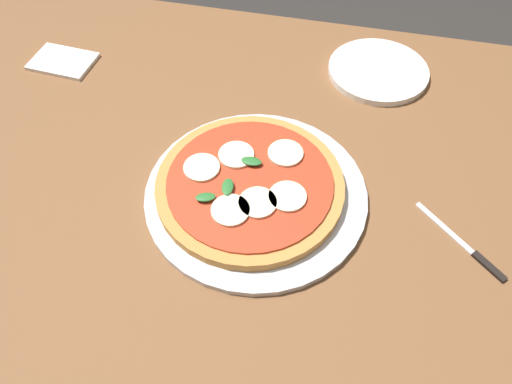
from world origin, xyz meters
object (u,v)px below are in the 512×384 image
(napkin, at_px, (63,61))
(knife, at_px, (470,250))
(plate_white, at_px, (378,71))
(dining_table, at_px, (207,225))
(pizza, at_px, (250,185))
(serving_tray, at_px, (256,193))

(napkin, height_order, knife, napkin)
(plate_white, relative_size, napkin, 1.60)
(dining_table, bearing_deg, plate_white, 55.42)
(pizza, distance_m, plate_white, 0.41)
(pizza, bearing_deg, napkin, 151.66)
(plate_white, xyz_separation_m, napkin, (-0.66, -0.11, -0.00))
(pizza, xyz_separation_m, plate_white, (0.19, 0.37, -0.02))
(plate_white, distance_m, napkin, 0.67)
(napkin, distance_m, knife, 0.88)
(pizza, relative_size, napkin, 2.42)
(serving_tray, bearing_deg, plate_white, 64.32)
(dining_table, height_order, pizza, pizza)
(serving_tray, height_order, napkin, serving_tray)
(pizza, xyz_separation_m, knife, (0.36, -0.03, -0.02))
(knife, bearing_deg, serving_tray, 174.80)
(dining_table, relative_size, knife, 9.77)
(pizza, height_order, knife, pizza)
(knife, bearing_deg, pizza, 174.50)
(serving_tray, bearing_deg, pizza, 165.22)
(dining_table, distance_m, serving_tray, 0.13)
(pizza, relative_size, plate_white, 1.51)
(pizza, height_order, napkin, pizza)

